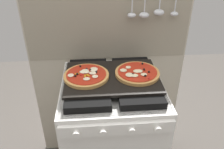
{
  "coord_description": "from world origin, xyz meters",
  "views": [
    {
      "loc": [
        -0.09,
        -1.16,
        1.64
      ],
      "look_at": [
        0.0,
        0.0,
        0.93
      ],
      "focal_mm": 38.03,
      "sensor_mm": 36.0,
      "label": 1
    }
  ],
  "objects_px": {
    "pizza_left": "(86,76)",
    "pizza_right": "(137,73)",
    "stove": "(112,134)",
    "baking_tray": "(112,77)"
  },
  "relations": [
    {
      "from": "stove",
      "to": "baking_tray",
      "type": "relative_size",
      "value": 1.67
    },
    {
      "from": "pizza_right",
      "to": "baking_tray",
      "type": "bearing_deg",
      "value": -178.38
    },
    {
      "from": "baking_tray",
      "to": "pizza_right",
      "type": "bearing_deg",
      "value": 1.62
    },
    {
      "from": "stove",
      "to": "baking_tray",
      "type": "height_order",
      "value": "baking_tray"
    },
    {
      "from": "baking_tray",
      "to": "pizza_left",
      "type": "bearing_deg",
      "value": -179.05
    },
    {
      "from": "stove",
      "to": "pizza_right",
      "type": "distance_m",
      "value": 0.5
    },
    {
      "from": "stove",
      "to": "pizza_left",
      "type": "height_order",
      "value": "pizza_left"
    },
    {
      "from": "pizza_right",
      "to": "pizza_left",
      "type": "bearing_deg",
      "value": -178.72
    },
    {
      "from": "pizza_left",
      "to": "pizza_right",
      "type": "xyz_separation_m",
      "value": [
        0.29,
        0.01,
        -0.0
      ]
    },
    {
      "from": "pizza_right",
      "to": "stove",
      "type": "bearing_deg",
      "value": -177.74
    }
  ]
}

